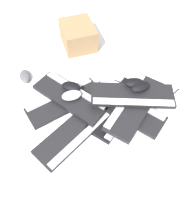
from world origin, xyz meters
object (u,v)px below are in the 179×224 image
mouse_2 (25,76)px  mouse_4 (71,87)px  keyboard_2 (64,102)px  mouse_1 (140,87)px  mouse_5 (72,95)px  keyboard_1 (118,108)px  keyboard_4 (134,105)px  mouse_0 (134,83)px  keyboard_0 (73,133)px  keyboard_6 (70,97)px  keyboard_5 (132,96)px  cardboard_box (78,35)px  mouse_3 (151,91)px  keyboard_3 (125,108)px

mouse_2 → mouse_4: mouse_4 is taller
keyboard_2 → mouse_1: bearing=117.8°
mouse_5 → keyboard_1: bearing=-24.2°
keyboard_4 → mouse_0: size_ratio=4.11×
keyboard_0 → mouse_4: 0.27m
mouse_4 → mouse_2: bearing=-9.0°
keyboard_6 → keyboard_0: bearing=34.2°
keyboard_0 → keyboard_5: size_ratio=1.00×
mouse_1 → mouse_5: bearing=158.8°
keyboard_4 → keyboard_0: bearing=-39.9°
keyboard_5 → mouse_2: keyboard_5 is taller
keyboard_4 → mouse_1: 0.10m
mouse_0 → mouse_2: mouse_0 is taller
keyboard_4 → mouse_5: bearing=-73.3°
keyboard_0 → keyboard_1: bearing=150.7°
keyboard_4 → cardboard_box: 0.67m
keyboard_1 → mouse_1: mouse_1 is taller
keyboard_0 → keyboard_1: 0.29m
keyboard_0 → mouse_4: bearing=-148.5°
keyboard_1 → keyboard_4: bearing=100.5°
mouse_1 → mouse_0: bearing=115.4°
mouse_3 → cardboard_box: size_ratio=0.44×
keyboard_2 → mouse_0: bearing=121.7°
mouse_1 → mouse_3: mouse_1 is taller
keyboard_2 → keyboard_4: 0.40m
keyboard_1 → mouse_3: 0.23m
keyboard_1 → mouse_4: size_ratio=4.12×
mouse_3 → mouse_0: bearing=41.4°
keyboard_5 → cardboard_box: cardboard_box is taller
mouse_2 → keyboard_2: bearing=-145.0°
mouse_0 → mouse_1: 0.04m
keyboard_2 → mouse_5: size_ratio=4.14×
mouse_1 → mouse_4: mouse_1 is taller
keyboard_0 → mouse_5: 0.21m
cardboard_box → keyboard_3: bearing=52.4°
keyboard_5 → keyboard_6: bearing=-69.2°
keyboard_2 → mouse_3: (-0.30, 0.42, 0.01)m
keyboard_1 → cardboard_box: 0.61m
keyboard_2 → mouse_2: 0.32m
keyboard_0 → mouse_3: size_ratio=4.22×
keyboard_6 → mouse_0: bearing=120.4°
keyboard_2 → mouse_0: 0.41m
mouse_2 → keyboard_5: bearing=-127.2°
keyboard_1 → mouse_1: bearing=141.4°
cardboard_box → mouse_3: bearing=71.9°
mouse_0 → mouse_2: bearing=-12.8°
keyboard_5 → mouse_1: (-0.05, 0.02, 0.04)m
keyboard_5 → mouse_0: (-0.06, -0.02, 0.04)m
mouse_4 → keyboard_6: bearing=96.8°
keyboard_4 → cardboard_box: bearing=-124.2°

